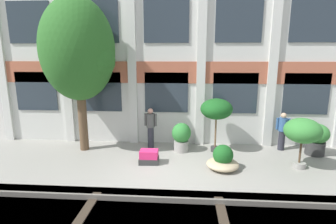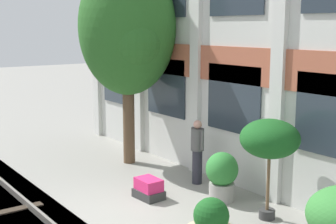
{
  "view_description": "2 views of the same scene",
  "coord_description": "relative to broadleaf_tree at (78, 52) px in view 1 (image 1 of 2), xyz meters",
  "views": [
    {
      "loc": [
        0.86,
        -8.0,
        3.8
      ],
      "look_at": [
        0.18,
        1.51,
        1.74
      ],
      "focal_mm": 28.0,
      "sensor_mm": 36.0,
      "label": 1
    },
    {
      "loc": [
        8.38,
        -5.14,
        4.02
      ],
      "look_at": [
        -1.36,
        2.0,
        1.83
      ],
      "focal_mm": 50.0,
      "sensor_mm": 36.0,
      "label": 2
    }
  ],
  "objects": [
    {
      "name": "potted_plant_wide_bowl",
      "position": [
        5.43,
        -1.51,
        -3.61
      ],
      "size": [
        1.1,
        1.1,
        0.85
      ],
      "color": "tan",
      "rests_on": "ground"
    },
    {
      "name": "rail_tracks",
      "position": [
        3.31,
        -4.47,
        -4.06
      ],
      "size": [
        22.41,
        2.8,
        0.43
      ],
      "color": "#4C473F",
      "rests_on": "ground"
    },
    {
      "name": "potted_plant_square_trough",
      "position": [
        2.85,
        -1.21,
        -3.69
      ],
      "size": [
        0.74,
        0.54,
        0.49
      ],
      "color": "#333333",
      "rests_on": "ground"
    },
    {
      "name": "apartment_facade",
      "position": [
        3.31,
        1.31,
        -0.23
      ],
      "size": [
        14.77,
        0.64,
        7.41
      ],
      "color": "silver",
      "rests_on": "ground"
    },
    {
      "name": "potted_plant_glazed_jar",
      "position": [
        3.98,
        0.09,
        -3.29
      ],
      "size": [
        0.76,
        0.76,
        1.17
      ],
      "color": "gray",
      "rests_on": "ground"
    },
    {
      "name": "resident_by_doorway",
      "position": [
        2.7,
        0.41,
        -3.02
      ],
      "size": [
        0.53,
        0.34,
        1.68
      ],
      "rotation": [
        0.0,
        0.0,
        -1.68
      ],
      "color": "#282833",
      "rests_on": "ground"
    },
    {
      "name": "potted_plant_terracotta_small",
      "position": [
        5.34,
        0.15,
        -2.21
      ],
      "size": [
        1.25,
        1.25,
        2.16
      ],
      "color": "#333333",
      "rests_on": "ground"
    },
    {
      "name": "broadleaf_tree",
      "position": [
        0.0,
        0.0,
        0.0
      ],
      "size": [
        2.95,
        2.81,
        5.98
      ],
      "color": "brown",
      "rests_on": "ground"
    },
    {
      "name": "resident_watching_tracks",
      "position": [
        8.07,
        0.54,
        -3.1
      ],
      "size": [
        0.53,
        0.34,
        1.55
      ],
      "rotation": [
        0.0,
        0.0,
        -1.71
      ],
      "color": "#282833",
      "rests_on": "ground"
    },
    {
      "name": "potted_plant_ribbed_drum",
      "position": [
        9.2,
        0.1,
        -3.24
      ],
      "size": [
        0.92,
        0.92,
        1.24
      ],
      "color": "#333333",
      "rests_on": "ground"
    },
    {
      "name": "potted_plant_tall_urn",
      "position": [
        8.08,
        -1.23,
        -2.63
      ],
      "size": [
        1.21,
        1.21,
        1.75
      ],
      "color": "gray",
      "rests_on": "ground"
    },
    {
      "name": "ground_plane",
      "position": [
        3.31,
        -1.98,
        -3.93
      ],
      "size": [
        80.0,
        80.0,
        0.0
      ],
      "primitive_type": "plane",
      "color": "gray"
    }
  ]
}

